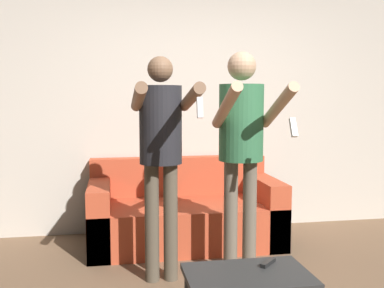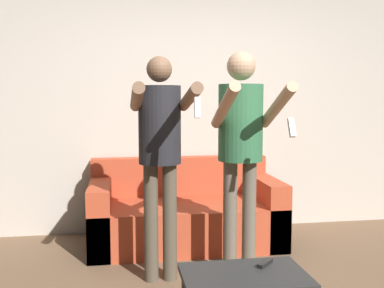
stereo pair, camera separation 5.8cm
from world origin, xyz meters
TOP-DOWN VIEW (x-y plane):
  - wall_back at (0.00, 2.04)m, footprint 6.40×0.06m
  - couch at (-0.18, 1.55)m, footprint 1.81×0.91m
  - person_standing_left at (-0.49, 0.65)m, footprint 0.44×0.80m
  - person_standing_right at (0.14, 0.66)m, footprint 0.47×0.78m
  - coffee_table at (-0.09, -0.26)m, footprint 0.73×0.47m
  - remote_on_table at (0.07, -0.16)m, footprint 0.13×0.13m

SIDE VIEW (x-z plane):
  - couch at x=-0.18m, z-range -0.13..0.67m
  - coffee_table at x=-0.09m, z-range 0.15..0.55m
  - remote_on_table at x=0.07m, z-range 0.40..0.42m
  - person_standing_left at x=-0.49m, z-range 0.23..1.95m
  - person_standing_right at x=0.14m, z-range 0.24..2.00m
  - wall_back at x=0.00m, z-range 0.00..2.70m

